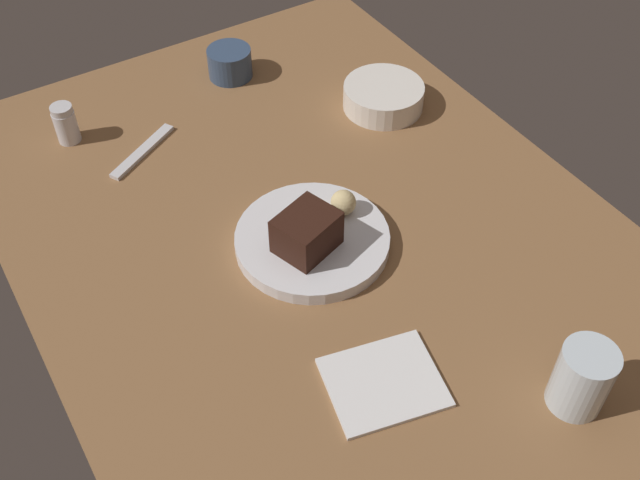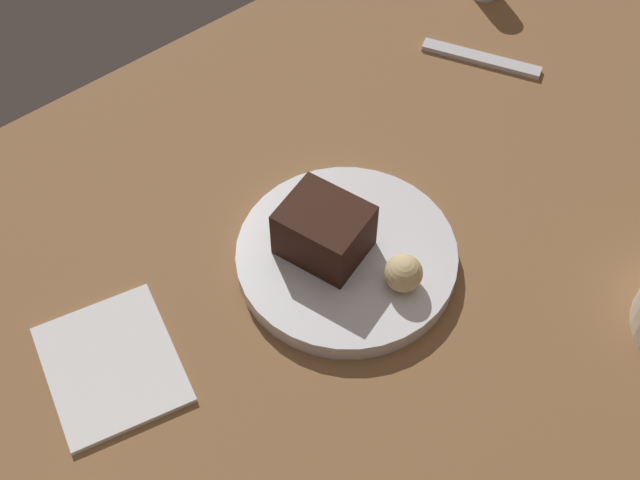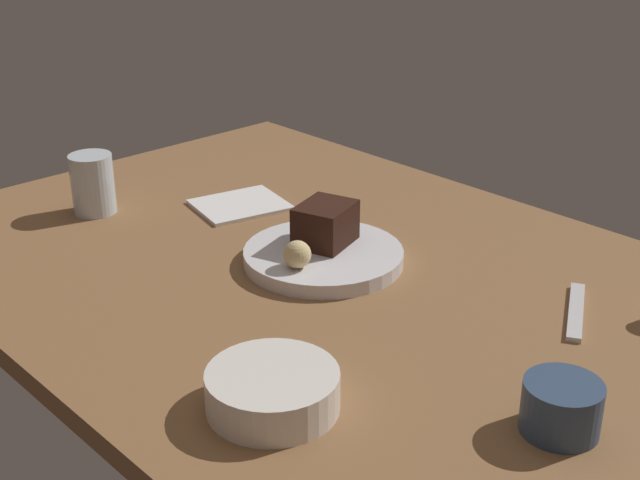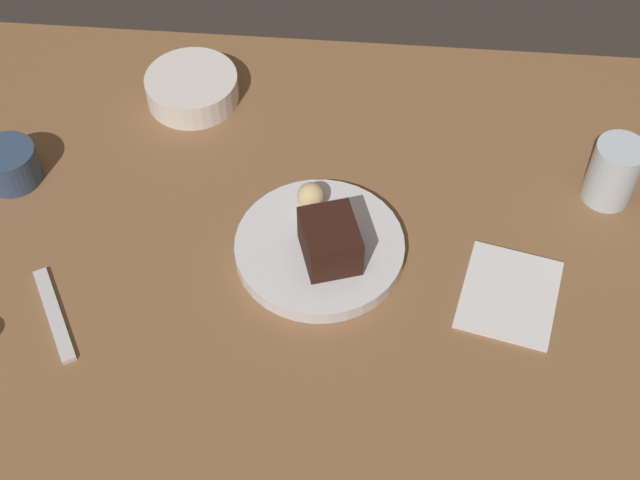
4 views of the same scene
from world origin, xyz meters
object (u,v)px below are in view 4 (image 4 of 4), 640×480
Objects in this scene: bread_roll at (311,196)px; folded_napkin at (509,294)px; water_glass at (614,172)px; coffee_cup at (10,165)px; dessert_plate at (322,248)px; dessert_spoon at (54,314)px; side_bowl at (192,88)px; chocolate_cake_slice at (330,241)px.

folded_napkin is (26.80, -11.31, -3.70)cm from bread_roll.
bread_roll is 0.39× the size of water_glass.
water_glass is 1.20× the size of coffee_cup.
folded_napkin is at bearing -11.07° from dessert_plate.
dessert_plate is 35.58cm from dessert_spoon.
bread_roll is 29.86cm from side_bowl.
side_bowl is at bearing -44.32° from dessert_spoon.
bread_roll is 0.25× the size of dessert_spoon.
coffee_cup reaches higher than side_bowl.
folded_napkin is (57.85, 8.16, -0.05)cm from dessert_spoon.
folded_napkin is at bearing -11.73° from coffee_cup.
side_bowl is (-20.38, 21.75, -1.82)cm from bread_roll.
water_glass is at bearing 52.34° from folded_napkin.
bread_roll is at bearing -87.71° from dessert_spoon.
water_glass reaches higher than folded_napkin.
bread_roll reaches higher than folded_napkin.
water_glass is at bearing 9.91° from bread_roll.
chocolate_cake_slice reaches higher than dessert_spoon.
chocolate_cake_slice is (1.15, -1.81, 4.00)cm from dessert_plate.
bread_roll is 0.27× the size of side_bowl.
water_glass reaches higher than coffee_cup.
side_bowl is at bearing 166.66° from water_glass.
dessert_plate is 7.41cm from bread_roll.
folded_napkin is at bearing -35.02° from side_bowl.
coffee_cup is at bearing 168.27° from folded_napkin.
bread_roll is at bearing 157.12° from folded_napkin.
side_bowl is at bearing 39.18° from coffee_cup.
water_glass is at bearing -99.52° from dessert_spoon.
chocolate_cake_slice is 8.96cm from bread_roll.
side_bowl is 42.62cm from dessert_spoon.
dessert_spoon is 58.42cm from folded_napkin.
side_bowl reaches higher than folded_napkin.
dessert_plate is 5.94× the size of bread_roll.
dessert_spoon is (-31.04, -19.47, -3.65)cm from bread_roll.
side_bowl is (-61.45, 14.57, -2.67)cm from water_glass.
bread_roll is 41.70cm from water_glass.
folded_napkin is (-14.27, -18.49, -4.54)cm from water_glass.
dessert_spoon reaches higher than folded_napkin.
coffee_cup is (-43.13, 3.21, -1.25)cm from bread_roll.
dessert_plate is 25.21cm from folded_napkin.
chocolate_cake_slice is at bearing -51.84° from side_bowl.
water_glass reaches higher than chocolate_cake_slice.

